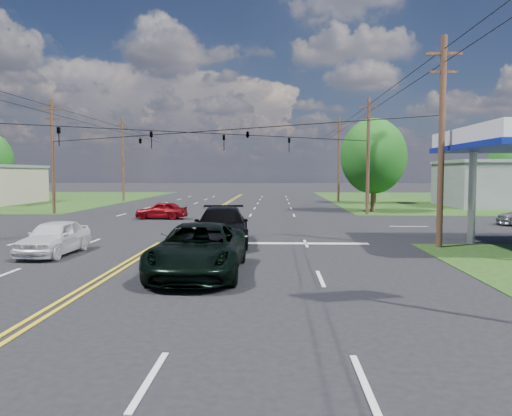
{
  "coord_description": "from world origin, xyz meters",
  "views": [
    {
      "loc": [
        5.57,
        -19.87,
        3.39
      ],
      "look_at": [
        4.52,
        6.0,
        1.58
      ],
      "focal_mm": 35.0,
      "sensor_mm": 36.0,
      "label": 1
    }
  ],
  "objects_px": {
    "tree_right_b": "(375,166)",
    "tree_far_r": "(511,164)",
    "pole_ne": "(368,154)",
    "pole_left_far": "(123,159)",
    "suv_black": "(222,226)",
    "pole_se": "(442,139)",
    "tree_right_a": "(373,156)",
    "pole_right_far": "(339,158)",
    "pickup_white": "(54,237)",
    "pole_nw": "(53,155)",
    "pickup_dkgreen": "(199,250)"
  },
  "relations": [
    {
      "from": "pole_se",
      "to": "pole_left_far",
      "type": "distance_m",
      "value": 45.22
    },
    {
      "from": "suv_black",
      "to": "pickup_white",
      "type": "bearing_deg",
      "value": -158.95
    },
    {
      "from": "suv_black",
      "to": "pole_left_far",
      "type": "bearing_deg",
      "value": 109.44
    },
    {
      "from": "pole_ne",
      "to": "pickup_white",
      "type": "xyz_separation_m",
      "value": [
        -16.66,
        -20.64,
        -4.19
      ]
    },
    {
      "from": "pole_se",
      "to": "pickup_white",
      "type": "relative_size",
      "value": 2.23
    },
    {
      "from": "pole_ne",
      "to": "pole_right_far",
      "type": "xyz_separation_m",
      "value": [
        0.0,
        19.0,
        0.25
      ]
    },
    {
      "from": "pickup_white",
      "to": "pickup_dkgreen",
      "type": "bearing_deg",
      "value": -28.13
    },
    {
      "from": "pole_nw",
      "to": "pickup_dkgreen",
      "type": "xyz_separation_m",
      "value": [
        16.0,
        -24.5,
        -4.06
      ]
    },
    {
      "from": "pole_right_far",
      "to": "pickup_white",
      "type": "bearing_deg",
      "value": -112.79
    },
    {
      "from": "pole_right_far",
      "to": "suv_black",
      "type": "xyz_separation_m",
      "value": [
        -10.0,
        -36.5,
        -4.28
      ]
    },
    {
      "from": "pole_ne",
      "to": "suv_black",
      "type": "height_order",
      "value": "pole_ne"
    },
    {
      "from": "tree_right_a",
      "to": "tree_far_r",
      "type": "distance_m",
      "value": 26.91
    },
    {
      "from": "pole_nw",
      "to": "suv_black",
      "type": "height_order",
      "value": "pole_nw"
    },
    {
      "from": "pole_left_far",
      "to": "pole_right_far",
      "type": "distance_m",
      "value": 26.0
    },
    {
      "from": "suv_black",
      "to": "pickup_white",
      "type": "height_order",
      "value": "suv_black"
    },
    {
      "from": "pole_ne",
      "to": "pickup_dkgreen",
      "type": "bearing_deg",
      "value": -112.2
    },
    {
      "from": "pole_left_far",
      "to": "suv_black",
      "type": "bearing_deg",
      "value": -66.33
    },
    {
      "from": "pole_left_far",
      "to": "pickup_white",
      "type": "bearing_deg",
      "value": -76.74
    },
    {
      "from": "pole_ne",
      "to": "pole_left_far",
      "type": "relative_size",
      "value": 0.95
    },
    {
      "from": "pole_nw",
      "to": "pole_ne",
      "type": "distance_m",
      "value": 26.0
    },
    {
      "from": "pole_nw",
      "to": "tree_far_r",
      "type": "bearing_deg",
      "value": 24.08
    },
    {
      "from": "tree_far_r",
      "to": "suv_black",
      "type": "xyz_separation_m",
      "value": [
        -31.0,
        -38.5,
        -3.66
      ]
    },
    {
      "from": "pole_ne",
      "to": "tree_right_a",
      "type": "relative_size",
      "value": 1.16
    },
    {
      "from": "pickup_white",
      "to": "tree_far_r",
      "type": "bearing_deg",
      "value": 49.85
    },
    {
      "from": "pole_left_far",
      "to": "tree_far_r",
      "type": "bearing_deg",
      "value": 2.44
    },
    {
      "from": "tree_right_a",
      "to": "suv_black",
      "type": "relative_size",
      "value": 1.34
    },
    {
      "from": "suv_black",
      "to": "pickup_white",
      "type": "xyz_separation_m",
      "value": [
        -6.66,
        -3.14,
        -0.16
      ]
    },
    {
      "from": "tree_far_r",
      "to": "pickup_dkgreen",
      "type": "distance_m",
      "value": 55.18
    },
    {
      "from": "pole_ne",
      "to": "pickup_dkgreen",
      "type": "relative_size",
      "value": 1.54
    },
    {
      "from": "tree_far_r",
      "to": "pickup_white",
      "type": "distance_m",
      "value": 56.27
    },
    {
      "from": "tree_far_r",
      "to": "suv_black",
      "type": "relative_size",
      "value": 1.25
    },
    {
      "from": "pole_nw",
      "to": "pickup_dkgreen",
      "type": "bearing_deg",
      "value": -56.86
    },
    {
      "from": "tree_right_b",
      "to": "pickup_white",
      "type": "relative_size",
      "value": 1.66
    },
    {
      "from": "tree_right_a",
      "to": "pickup_white",
      "type": "distance_m",
      "value": 29.8
    },
    {
      "from": "pole_right_far",
      "to": "pickup_white",
      "type": "relative_size",
      "value": 2.34
    },
    {
      "from": "pole_ne",
      "to": "pole_se",
      "type": "bearing_deg",
      "value": -90.0
    },
    {
      "from": "pole_se",
      "to": "suv_black",
      "type": "xyz_separation_m",
      "value": [
        -10.0,
        0.5,
        -4.03
      ]
    },
    {
      "from": "pole_right_far",
      "to": "tree_far_r",
      "type": "xyz_separation_m",
      "value": [
        21.0,
        2.0,
        -0.62
      ]
    },
    {
      "from": "pole_nw",
      "to": "suv_black",
      "type": "xyz_separation_m",
      "value": [
        16.0,
        -17.5,
        -4.03
      ]
    },
    {
      "from": "tree_right_b",
      "to": "pole_nw",
      "type": "bearing_deg",
      "value": -153.05
    },
    {
      "from": "tree_right_b",
      "to": "tree_far_r",
      "type": "bearing_deg",
      "value": 18.92
    },
    {
      "from": "pole_se",
      "to": "pole_left_far",
      "type": "height_order",
      "value": "pole_left_far"
    },
    {
      "from": "pole_right_far",
      "to": "suv_black",
      "type": "distance_m",
      "value": 38.09
    },
    {
      "from": "pole_se",
      "to": "tree_right_a",
      "type": "distance_m",
      "value": 21.02
    },
    {
      "from": "tree_right_a",
      "to": "tree_far_r",
      "type": "relative_size",
      "value": 1.07
    },
    {
      "from": "tree_right_a",
      "to": "tree_far_r",
      "type": "height_order",
      "value": "tree_right_a"
    },
    {
      "from": "pole_nw",
      "to": "suv_black",
      "type": "bearing_deg",
      "value": -47.56
    },
    {
      "from": "pole_right_far",
      "to": "pickup_white",
      "type": "height_order",
      "value": "pole_right_far"
    },
    {
      "from": "pole_se",
      "to": "pole_left_far",
      "type": "relative_size",
      "value": 0.95
    },
    {
      "from": "pole_left_far",
      "to": "tree_right_b",
      "type": "xyz_separation_m",
      "value": [
        29.5,
        -4.0,
        -0.95
      ]
    }
  ]
}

